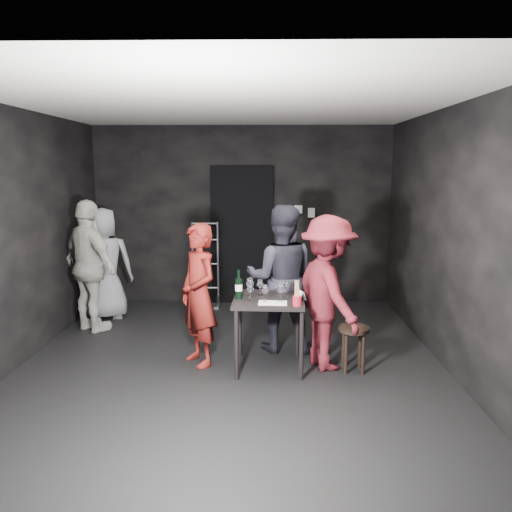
{
  "coord_description": "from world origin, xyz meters",
  "views": [
    {
      "loc": [
        0.36,
        -5.12,
        2.08
      ],
      "look_at": [
        0.25,
        0.25,
        1.12
      ],
      "focal_mm": 35.0,
      "sensor_mm": 36.0,
      "label": 1
    }
  ],
  "objects_px": {
    "tasting_table": "(269,307)",
    "hand_truck": "(206,291)",
    "server_red": "(199,294)",
    "man_maroon": "(328,287)",
    "bystander_cream": "(89,258)",
    "stool": "(354,337)",
    "woman_black": "(281,270)",
    "wine_bottle": "(239,288)",
    "bystander_grey": "(104,262)",
    "breadstick_cup": "(297,294)"
  },
  "relations": [
    {
      "from": "man_maroon",
      "to": "stool",
      "type": "bearing_deg",
      "value": -133.96
    },
    {
      "from": "wine_bottle",
      "to": "breadstick_cup",
      "type": "xyz_separation_m",
      "value": [
        0.58,
        -0.25,
        0.01
      ]
    },
    {
      "from": "stool",
      "to": "wine_bottle",
      "type": "height_order",
      "value": "wine_bottle"
    },
    {
      "from": "wine_bottle",
      "to": "bystander_grey",
      "type": "bearing_deg",
      "value": 138.51
    },
    {
      "from": "tasting_table",
      "to": "server_red",
      "type": "distance_m",
      "value": 0.75
    },
    {
      "from": "tasting_table",
      "to": "bystander_grey",
      "type": "bearing_deg",
      "value": 143.16
    },
    {
      "from": "woman_black",
      "to": "man_maroon",
      "type": "xyz_separation_m",
      "value": [
        0.47,
        -0.53,
        -0.07
      ]
    },
    {
      "from": "bystander_grey",
      "to": "man_maroon",
      "type": "bearing_deg",
      "value": 133.93
    },
    {
      "from": "stool",
      "to": "bystander_cream",
      "type": "distance_m",
      "value": 3.42
    },
    {
      "from": "hand_truck",
      "to": "bystander_cream",
      "type": "xyz_separation_m",
      "value": [
        -1.31,
        -1.21,
        0.72
      ]
    },
    {
      "from": "woman_black",
      "to": "man_maroon",
      "type": "height_order",
      "value": "woman_black"
    },
    {
      "from": "hand_truck",
      "to": "stool",
      "type": "xyz_separation_m",
      "value": [
        1.82,
        -2.45,
        0.14
      ]
    },
    {
      "from": "server_red",
      "to": "bystander_cream",
      "type": "height_order",
      "value": "bystander_cream"
    },
    {
      "from": "man_maroon",
      "to": "bystander_grey",
      "type": "distance_m",
      "value": 3.3
    },
    {
      "from": "stool",
      "to": "wine_bottle",
      "type": "bearing_deg",
      "value": 177.39
    },
    {
      "from": "tasting_table",
      "to": "breadstick_cup",
      "type": "distance_m",
      "value": 0.45
    },
    {
      "from": "woman_black",
      "to": "bystander_grey",
      "type": "relative_size",
      "value": 1.17
    },
    {
      "from": "hand_truck",
      "to": "woman_black",
      "type": "relative_size",
      "value": 0.68
    },
    {
      "from": "stool",
      "to": "bystander_grey",
      "type": "relative_size",
      "value": 0.29
    },
    {
      "from": "tasting_table",
      "to": "breadstick_cup",
      "type": "relative_size",
      "value": 2.79
    },
    {
      "from": "woman_black",
      "to": "bystander_grey",
      "type": "distance_m",
      "value": 2.65
    },
    {
      "from": "woman_black",
      "to": "wine_bottle",
      "type": "xyz_separation_m",
      "value": [
        -0.45,
        -0.58,
        -0.06
      ]
    },
    {
      "from": "hand_truck",
      "to": "breadstick_cup",
      "type": "distance_m",
      "value": 2.99
    },
    {
      "from": "hand_truck",
      "to": "breadstick_cup",
      "type": "height_order",
      "value": "hand_truck"
    },
    {
      "from": "tasting_table",
      "to": "stool",
      "type": "xyz_separation_m",
      "value": [
        0.87,
        -0.08,
        -0.29
      ]
    },
    {
      "from": "hand_truck",
      "to": "man_maroon",
      "type": "bearing_deg",
      "value": -56.49
    },
    {
      "from": "server_red",
      "to": "bystander_cream",
      "type": "relative_size",
      "value": 0.8
    },
    {
      "from": "bystander_cream",
      "to": "bystander_grey",
      "type": "height_order",
      "value": "bystander_cream"
    },
    {
      "from": "tasting_table",
      "to": "hand_truck",
      "type": "bearing_deg",
      "value": 111.86
    },
    {
      "from": "stool",
      "to": "bystander_cream",
      "type": "relative_size",
      "value": 0.25
    },
    {
      "from": "hand_truck",
      "to": "woman_black",
      "type": "bearing_deg",
      "value": -59.12
    },
    {
      "from": "stool",
      "to": "bystander_cream",
      "type": "xyz_separation_m",
      "value": [
        -3.13,
        1.24,
        0.58
      ]
    },
    {
      "from": "tasting_table",
      "to": "wine_bottle",
      "type": "xyz_separation_m",
      "value": [
        -0.31,
        -0.03,
        0.21
      ]
    },
    {
      "from": "tasting_table",
      "to": "man_maroon",
      "type": "relative_size",
      "value": 0.44
    },
    {
      "from": "man_maroon",
      "to": "bystander_cream",
      "type": "bearing_deg",
      "value": 46.61
    },
    {
      "from": "server_red",
      "to": "man_maroon",
      "type": "distance_m",
      "value": 1.35
    },
    {
      "from": "hand_truck",
      "to": "wine_bottle",
      "type": "bearing_deg",
      "value": -75.15
    },
    {
      "from": "hand_truck",
      "to": "man_maroon",
      "type": "distance_m",
      "value": 2.88
    },
    {
      "from": "man_maroon",
      "to": "hand_truck",
      "type": "bearing_deg",
      "value": 11.76
    },
    {
      "from": "hand_truck",
      "to": "breadstick_cup",
      "type": "xyz_separation_m",
      "value": [
        1.22,
        -2.65,
        0.64
      ]
    },
    {
      "from": "server_red",
      "to": "man_maroon",
      "type": "xyz_separation_m",
      "value": [
        1.35,
        -0.07,
        0.1
      ]
    },
    {
      "from": "hand_truck",
      "to": "tasting_table",
      "type": "xyz_separation_m",
      "value": [
        0.95,
        -2.36,
        0.42
      ]
    },
    {
      "from": "tasting_table",
      "to": "breadstick_cup",
      "type": "bearing_deg",
      "value": -46.14
    },
    {
      "from": "bystander_cream",
      "to": "bystander_grey",
      "type": "bearing_deg",
      "value": -54.07
    },
    {
      "from": "bystander_cream",
      "to": "wine_bottle",
      "type": "height_order",
      "value": "bystander_cream"
    },
    {
      "from": "tasting_table",
      "to": "man_maroon",
      "type": "distance_m",
      "value": 0.64
    },
    {
      "from": "hand_truck",
      "to": "bystander_cream",
      "type": "distance_m",
      "value": 1.92
    },
    {
      "from": "woman_black",
      "to": "wine_bottle",
      "type": "bearing_deg",
      "value": 56.41
    },
    {
      "from": "man_maroon",
      "to": "bystander_cream",
      "type": "xyz_separation_m",
      "value": [
        -2.87,
        1.13,
        0.09
      ]
    },
    {
      "from": "server_red",
      "to": "tasting_table",
      "type": "bearing_deg",
      "value": 46.98
    }
  ]
}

